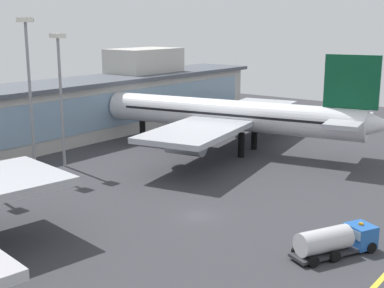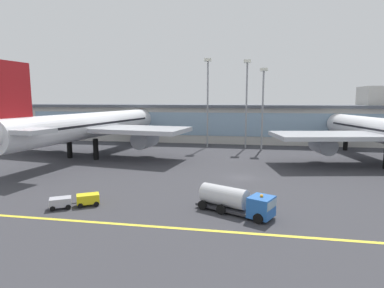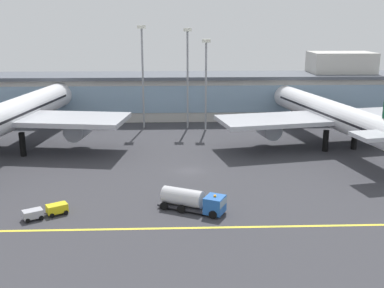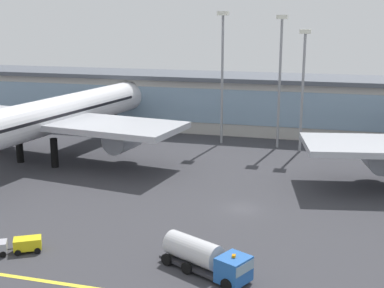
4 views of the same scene
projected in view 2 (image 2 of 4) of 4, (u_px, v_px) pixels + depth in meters
name	position (u px, v px, depth m)	size (l,w,h in m)	color
ground_plane	(241.00, 177.00, 51.96)	(189.93, 189.93, 0.00)	#38383D
taxiway_centreline_stripe	(236.00, 232.00, 30.51)	(151.94, 0.50, 0.01)	yellow
terminal_building	(251.00, 122.00, 93.83)	(138.66, 14.00, 16.33)	beige
airliner_near_left	(91.00, 126.00, 70.32)	(44.79, 58.18, 18.82)	black
fuel_tanker_truck	(237.00, 201.00, 35.39)	(9.19, 6.19, 2.90)	black
service_truck_far	(76.00, 200.00, 37.71)	(5.59, 4.20, 1.40)	black
apron_light_mast_west	(208.00, 90.00, 82.90)	(1.80, 1.80, 23.28)	gray
apron_light_mast_centre	(263.00, 96.00, 78.29)	(1.80, 1.80, 20.38)	gray
apron_light_mast_east	(247.00, 91.00, 80.74)	(1.80, 1.80, 22.66)	gray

